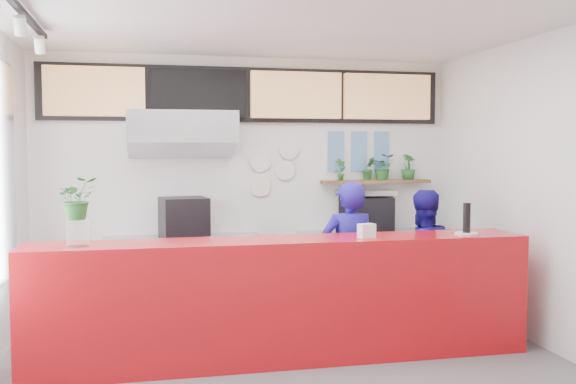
{
  "coord_description": "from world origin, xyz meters",
  "views": [
    {
      "loc": [
        -1.19,
        -5.16,
        1.89
      ],
      "look_at": [
        0.1,
        0.7,
        1.5
      ],
      "focal_mm": 40.0,
      "sensor_mm": 36.0,
      "label": 1
    }
  ],
  "objects_px": {
    "service_counter": "(284,300)",
    "staff_right": "(422,260)",
    "espresso_machine": "(366,214)",
    "staff_center": "(348,260)",
    "panini_oven": "(184,217)",
    "pepper_mill": "(467,218)"
  },
  "relations": [
    {
      "from": "service_counter",
      "to": "staff_right",
      "type": "height_order",
      "value": "staff_right"
    },
    {
      "from": "espresso_machine",
      "to": "staff_center",
      "type": "relative_size",
      "value": 0.42
    },
    {
      "from": "panini_oven",
      "to": "service_counter",
      "type": "bearing_deg",
      "value": -74.8
    },
    {
      "from": "panini_oven",
      "to": "staff_right",
      "type": "relative_size",
      "value": 0.34
    },
    {
      "from": "espresso_machine",
      "to": "staff_center",
      "type": "distance_m",
      "value": 1.42
    },
    {
      "from": "staff_center",
      "to": "espresso_machine",
      "type": "bearing_deg",
      "value": -115.79
    },
    {
      "from": "panini_oven",
      "to": "staff_right",
      "type": "distance_m",
      "value": 2.69
    },
    {
      "from": "service_counter",
      "to": "espresso_machine",
      "type": "distance_m",
      "value": 2.35
    },
    {
      "from": "service_counter",
      "to": "pepper_mill",
      "type": "xyz_separation_m",
      "value": [
        1.74,
        -0.07,
        0.71
      ]
    },
    {
      "from": "espresso_machine",
      "to": "pepper_mill",
      "type": "xyz_separation_m",
      "value": [
        0.34,
        -1.87,
        0.14
      ]
    },
    {
      "from": "service_counter",
      "to": "panini_oven",
      "type": "relative_size",
      "value": 8.93
    },
    {
      "from": "staff_right",
      "to": "pepper_mill",
      "type": "distance_m",
      "value": 0.88
    },
    {
      "from": "service_counter",
      "to": "panini_oven",
      "type": "bearing_deg",
      "value": 113.63
    },
    {
      "from": "panini_oven",
      "to": "espresso_machine",
      "type": "relative_size",
      "value": 0.76
    },
    {
      "from": "espresso_machine",
      "to": "panini_oven",
      "type": "bearing_deg",
      "value": -162.34
    },
    {
      "from": "staff_center",
      "to": "pepper_mill",
      "type": "height_order",
      "value": "staff_center"
    },
    {
      "from": "staff_right",
      "to": "pepper_mill",
      "type": "height_order",
      "value": "staff_right"
    },
    {
      "from": "espresso_machine",
      "to": "staff_center",
      "type": "xyz_separation_m",
      "value": [
        -0.62,
        -1.24,
        -0.32
      ]
    },
    {
      "from": "pepper_mill",
      "to": "staff_right",
      "type": "bearing_deg",
      "value": 100.58
    },
    {
      "from": "panini_oven",
      "to": "pepper_mill",
      "type": "xyz_separation_m",
      "value": [
        2.53,
        -1.87,
        0.13
      ]
    },
    {
      "from": "panini_oven",
      "to": "pepper_mill",
      "type": "height_order",
      "value": "pepper_mill"
    },
    {
      "from": "service_counter",
      "to": "espresso_machine",
      "type": "relative_size",
      "value": 6.78
    }
  ]
}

